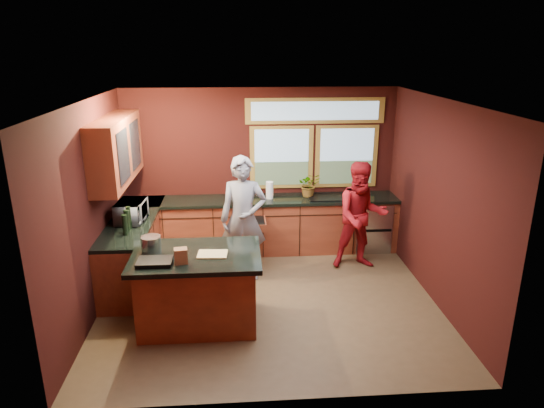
{
  "coord_description": "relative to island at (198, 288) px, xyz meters",
  "views": [
    {
      "loc": [
        -0.4,
        -5.92,
        3.33
      ],
      "look_at": [
        0.07,
        0.4,
        1.25
      ],
      "focal_mm": 32.0,
      "sensor_mm": 36.0,
      "label": 1
    }
  ],
  "objects": [
    {
      "name": "room_shell",
      "position": [
        0.32,
        0.84,
        1.32
      ],
      "size": [
        4.52,
        4.02,
        2.71
      ],
      "color": "black",
      "rests_on": "ground"
    },
    {
      "name": "paper_towel",
      "position": [
        1.04,
        2.21,
        0.59
      ],
      "size": [
        0.12,
        0.12,
        0.28
      ],
      "primitive_type": "cylinder",
      "color": "white",
      "rests_on": "back_counter"
    },
    {
      "name": "cutting_board",
      "position": [
        0.2,
        -0.05,
        0.48
      ],
      "size": [
        0.37,
        0.28,
        0.02
      ],
      "primitive_type": "cube",
      "rotation": [
        0.0,
        0.0,
        -0.07
      ],
      "color": "tan",
      "rests_on": "island"
    },
    {
      "name": "left_counter",
      "position": [
        -1.03,
        1.36,
        -0.01
      ],
      "size": [
        0.64,
        2.3,
        0.93
      ],
      "color": "#5E2516",
      "rests_on": "floor"
    },
    {
      "name": "microwave",
      "position": [
        -1.0,
        1.26,
        0.6
      ],
      "size": [
        0.41,
        0.57,
        0.3
      ],
      "primitive_type": "imported",
      "rotation": [
        0.0,
        0.0,
        1.5
      ],
      "color": "#999999",
      "rests_on": "left_counter"
    },
    {
      "name": "black_tray",
      "position": [
        -0.45,
        -0.25,
        0.49
      ],
      "size": [
        0.4,
        0.28,
        0.05
      ],
      "primitive_type": "cube",
      "rotation": [
        0.0,
        0.0,
        -0.01
      ],
      "color": "black",
      "rests_on": "island"
    },
    {
      "name": "person_red",
      "position": [
        2.4,
        1.47,
        0.37
      ],
      "size": [
        0.83,
        0.64,
        1.69
      ],
      "primitive_type": "imported",
      "rotation": [
        0.0,
        0.0,
        0.01
      ],
      "color": "maroon",
      "rests_on": "floor"
    },
    {
      "name": "stock_pot",
      "position": [
        -0.55,
        0.15,
        0.56
      ],
      "size": [
        0.24,
        0.24,
        0.18
      ],
      "primitive_type": "cylinder",
      "color": "#AEAEB2",
      "rests_on": "island"
    },
    {
      "name": "floor",
      "position": [
        0.92,
        0.51,
        -0.48
      ],
      "size": [
        4.5,
        4.5,
        0.0
      ],
      "primitive_type": "plane",
      "color": "brown",
      "rests_on": "ground"
    },
    {
      "name": "potted_plant",
      "position": [
        1.71,
        2.26,
        0.65
      ],
      "size": [
        0.36,
        0.31,
        0.4
      ],
      "primitive_type": "imported",
      "color": "#999999",
      "rests_on": "back_counter"
    },
    {
      "name": "island",
      "position": [
        0.0,
        0.0,
        0.0
      ],
      "size": [
        1.55,
        1.05,
        0.95
      ],
      "color": "#5E2516",
      "rests_on": "floor"
    },
    {
      "name": "paper_bag",
      "position": [
        -0.15,
        -0.25,
        0.56
      ],
      "size": [
        0.17,
        0.14,
        0.18
      ],
      "primitive_type": "cube",
      "rotation": [
        0.0,
        0.0,
        0.14
      ],
      "color": "brown",
      "rests_on": "island"
    },
    {
      "name": "person_grey",
      "position": [
        0.59,
        1.23,
        0.45
      ],
      "size": [
        0.71,
        0.5,
        1.86
      ],
      "primitive_type": "imported",
      "rotation": [
        0.0,
        0.0,
        -0.09
      ],
      "color": "slate",
      "rests_on": "floor"
    },
    {
      "name": "back_counter",
      "position": [
        1.11,
        2.21,
        -0.01
      ],
      "size": [
        4.5,
        0.64,
        0.93
      ],
      "color": "#5E2516",
      "rests_on": "floor"
    }
  ]
}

